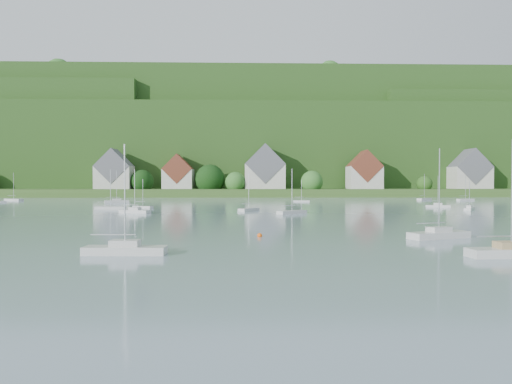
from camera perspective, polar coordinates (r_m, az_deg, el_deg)
far_shore_strip at (r=201.07m, az=-0.52°, el=0.01°), size 600.00×60.00×3.00m
forested_ridge at (r=270.15m, az=-0.71°, el=4.85°), size 620.00×181.22×69.89m
village_building_0 at (r=194.88m, az=-16.85°, el=2.28°), size 14.00×10.40×16.00m
village_building_1 at (r=191.82m, az=-9.46°, el=2.11°), size 12.00×9.36×14.00m
village_building_2 at (r=189.26m, az=1.06°, el=2.60°), size 16.00×11.44×18.00m
village_building_3 at (r=193.29m, az=13.03°, el=2.29°), size 13.00×10.40×15.50m
village_building_4 at (r=212.82m, az=24.57°, el=2.15°), size 15.00×10.40×16.50m
near_sailboat_0 at (r=37.67m, az=-15.65°, el=-6.66°), size 6.36×2.03×8.50m
near_sailboat_2 at (r=39.95m, az=28.64°, el=-6.30°), size 6.59×2.27×8.74m
near_sailboat_3 at (r=50.02m, az=21.37°, el=-4.75°), size 6.83×4.14×8.92m
mooring_buoy_1 at (r=45.61m, az=27.59°, el=-5.95°), size 0.50×0.50×0.50m
mooring_buoy_2 at (r=46.94m, az=28.70°, el=-5.77°), size 0.44×0.44×0.44m
mooring_buoy_3 at (r=47.91m, az=0.45°, el=-5.48°), size 0.50×0.50×0.50m
far_sailboat_cluster at (r=114.21m, az=-0.11°, el=-1.44°), size 199.96×69.72×8.71m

